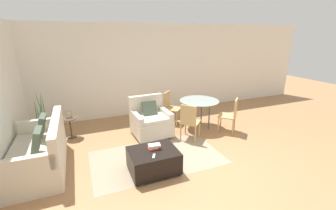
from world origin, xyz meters
TOP-DOWN VIEW (x-y plane):
  - ground_plane at (0.00, 0.00)m, footprint 20.00×20.00m
  - wall_back at (0.00, 3.64)m, footprint 12.00×0.06m
  - area_rug at (-0.66, 0.85)m, footprint 2.64×1.54m
  - couch at (-2.80, 1.27)m, footprint 0.90×1.77m
  - armchair at (-0.44, 1.93)m, footprint 0.92×0.90m
  - ottoman at (-0.89, 0.41)m, footprint 0.87×0.70m
  - book_stack at (-0.85, 0.47)m, footprint 0.24×0.17m
  - tv_remote_primary at (-0.94, 0.22)m, footprint 0.10×0.15m
  - potted_plant at (-2.88, 2.52)m, footprint 0.41×0.41m
  - side_table at (-2.30, 2.54)m, footprint 0.40×0.40m
  - picture_frame at (-2.30, 2.54)m, footprint 0.14×0.07m
  - dining_table at (0.91, 1.92)m, footprint 1.04×1.04m
  - dining_chair_near_left at (0.32, 1.32)m, footprint 0.59×0.59m
  - dining_chair_near_right at (1.51, 1.32)m, footprint 0.59×0.59m
  - dining_chair_far_left at (0.32, 2.51)m, footprint 0.59×0.59m

SIDE VIEW (x-z plane):
  - ground_plane at x=0.00m, z-range 0.00..0.00m
  - area_rug at x=-0.66m, z-range 0.00..0.01m
  - ottoman at x=-0.89m, z-range 0.02..0.45m
  - potted_plant at x=-2.88m, z-range -0.40..0.89m
  - couch at x=-2.80m, z-range -0.15..0.81m
  - side_table at x=-2.30m, z-range 0.10..0.62m
  - armchair at x=-0.44m, z-range -0.11..0.85m
  - tv_remote_primary at x=-0.94m, z-range 0.43..0.44m
  - book_stack at x=-0.85m, z-range 0.43..0.52m
  - dining_chair_near_left at x=0.32m, z-range 0.07..0.97m
  - dining_chair_near_right at x=1.51m, z-range 0.07..0.97m
  - dining_chair_far_left at x=0.32m, z-range 0.07..0.97m
  - picture_frame at x=-2.30m, z-range 0.51..0.69m
  - dining_table at x=0.91m, z-range 0.29..1.05m
  - wall_back at x=0.00m, z-range 0.00..2.75m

